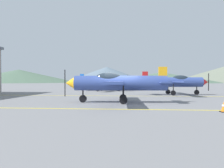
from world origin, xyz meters
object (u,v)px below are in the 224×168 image
Objects in this scene: airplane_mid at (175,82)px; traffic_cone_front at (224,107)px; airplane_far at (103,81)px; airplane_near at (117,83)px.

airplane_mid is 13.73m from traffic_cone_front.
airplane_far is 14.83× the size of traffic_cone_front.
airplane_mid is at bearing -40.96° from airplane_far.
airplane_mid is at bearing 89.48° from traffic_cone_front.
airplane_mid is at bearing 57.39° from airplane_near.
airplane_mid reaches higher than traffic_cone_front.
airplane_near and airplane_mid have the same top height.
airplane_far is (-3.24, 17.28, 0.00)m from airplane_near.
airplane_near is 17.58m from airplane_far.
airplane_near and airplane_far have the same top height.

